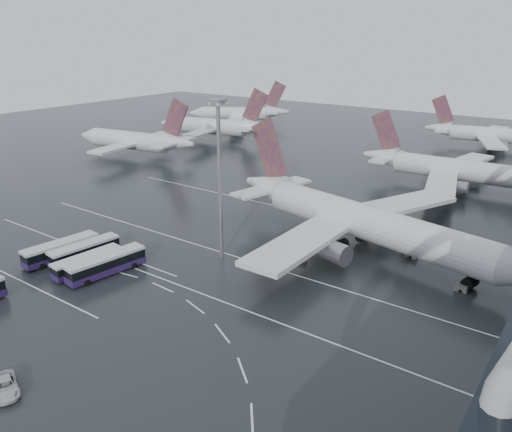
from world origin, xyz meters
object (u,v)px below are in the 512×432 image
Objects in this scene: airliner_main at (359,221)px; bus_row_near_b at (85,251)px; airliner_gate_c at (495,135)px; jet_remote_far at (241,114)px; gse_cart_belly_e at (407,247)px; van_curve_a at (5,386)px; jet_remote_west at (136,141)px; gse_cart_belly_c at (301,258)px; bus_row_near_d at (106,264)px; floodlight_mast at (219,162)px; airliner_gate_b at (458,170)px; bus_row_near_a at (61,250)px; bus_row_near_c at (88,262)px; jet_remote_mid at (216,127)px; gse_cart_belly_d at (461,288)px; gse_cart_belly_b at (412,254)px.

airliner_main is 50.09m from bus_row_near_b.
jet_remote_far is at bearing 178.28° from airliner_gate_c.
airliner_gate_c is 105.77m from gse_cart_belly_e.
jet_remote_west is at bearing 63.18° from van_curve_a.
airliner_main is 13.32m from gse_cart_belly_c.
gse_cart_belly_e is at bearing -35.71° from bus_row_near_d.
floodlight_mast reaches higher than airliner_main.
airliner_gate_b is at bearing 125.21° from jet_remote_far.
bus_row_near_a is (-45.66, -86.94, -2.88)m from airliner_gate_b.
airliner_gate_b is 4.15× the size of bus_row_near_b.
bus_row_near_d reaches higher than gse_cart_belly_e.
airliner_gate_c is 3.81× the size of bus_row_near_b.
gse_cart_belly_c is (9.28, 49.48, -0.26)m from van_curve_a.
bus_row_near_b is 6.69× the size of gse_cart_belly_c.
bus_row_near_b is (53.25, -60.08, -3.46)m from jet_remote_west.
bus_row_near_d is (3.56, 1.07, 0.22)m from bus_row_near_c.
jet_remote_mid reaches higher than bus_row_near_c.
jet_remote_far is 3.10× the size of bus_row_near_b.
van_curve_a is (18.16, -24.79, -0.85)m from bus_row_near_c.
jet_remote_west is 116.12m from gse_cart_belly_d.
airliner_main is 107.09m from jet_remote_mid.
bus_row_near_a is at bearing 101.72° from jet_remote_mid.
jet_remote_mid is at bearing 34.07° from bus_row_near_b.
airliner_gate_c is 1.07× the size of jet_remote_west.
jet_remote_west is at bearing 148.16° from floodlight_mast.
bus_row_near_b is 29.17m from floodlight_mast.
airliner_gate_b is 1.17× the size of jet_remote_west.
jet_remote_far is 18.94× the size of gse_cart_belly_e.
bus_row_near_c is 0.88× the size of bus_row_near_d.
airliner_gate_b is 47.45m from gse_cart_belly_e.
airliner_gate_c is 8.77× the size of van_curve_a.
jet_remote_mid reaches higher than gse_cart_belly_c.
airliner_gate_c is 3.54× the size of bus_row_near_d.
gse_cart_belly_c is at bearing -169.44° from gse_cart_belly_d.
airliner_gate_b reaches higher than gse_cart_belly_b.
airliner_gate_c is at bearing 91.14° from airliner_gate_b.
airliner_main is 28.40m from floodlight_mast.
airliner_main is 30.09× the size of gse_cart_belly_b.
gse_cart_belly_b is (28.13, 19.87, -17.12)m from floodlight_mast.
floodlight_mast reaches higher than gse_cart_belly_c.
airliner_gate_c is 108.42m from gse_cart_belly_b.
airliner_gate_c reaches higher than gse_cart_belly_b.
airliner_gate_c is 25.48× the size of gse_cart_belly_c.
bus_row_near_b is at bearing 65.52° from bus_row_near_c.
airliner_gate_b is 74.34m from floodlight_mast.
gse_cart_belly_d is at bearing 17.10° from floodlight_mast.
airliner_gate_b reaches higher than airliner_gate_c.
gse_cart_belly_e is at bearing -39.22° from bus_row_near_c.
airliner_gate_c is 149.80m from bus_row_near_c.
airliner_gate_c is at bearing -3.97° from bus_row_near_d.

